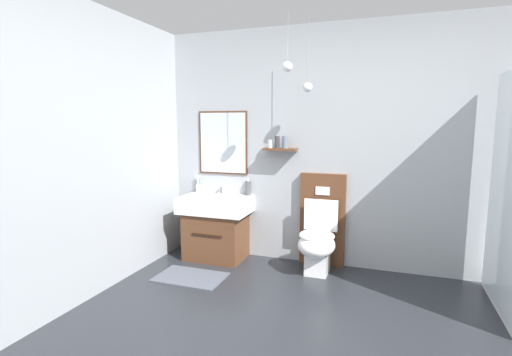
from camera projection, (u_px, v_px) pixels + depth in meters
wall_back at (357, 148)px, 3.96m from camera, size 4.48×0.65×2.55m
wall_left at (29, 158)px, 2.77m from camera, size 0.12×4.18×2.55m
bath_mat at (191, 277)px, 3.79m from camera, size 0.68×0.44×0.01m
vanity_sink_left at (216, 225)px, 4.31m from camera, size 0.77×0.52×0.71m
tap_on_left_sink at (223, 188)px, 4.43m from camera, size 0.03×0.13×0.11m
toilet at (319, 235)px, 3.95m from camera, size 0.48×0.62×1.00m
toothbrush_cup at (199, 188)px, 4.52m from camera, size 0.07×0.07×0.21m
soap_dispenser at (248, 188)px, 4.33m from camera, size 0.06×0.06×0.20m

